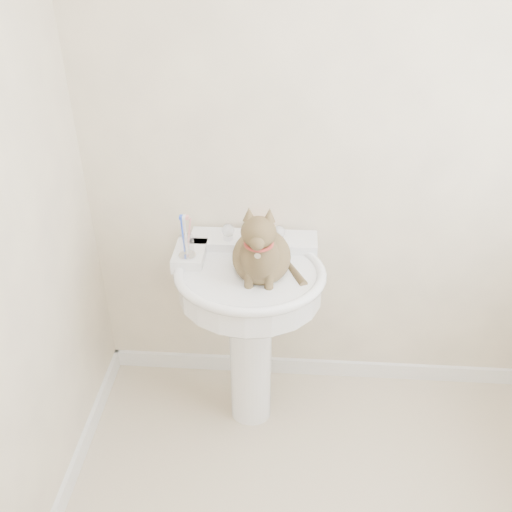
# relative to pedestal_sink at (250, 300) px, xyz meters

# --- Properties ---
(wall_back) EXTENTS (2.20, 0.00, 2.50)m
(wall_back) POSITION_rel_pedestal_sink_xyz_m (0.37, 0.29, 0.57)
(wall_back) COLOR beige
(wall_back) RESTS_ON ground
(baseboard_back) EXTENTS (2.20, 0.02, 0.09)m
(baseboard_back) POSITION_rel_pedestal_sink_xyz_m (0.37, 0.28, -0.64)
(baseboard_back) COLOR white
(baseboard_back) RESTS_ON floor
(pedestal_sink) EXTENTS (0.63, 0.62, 0.87)m
(pedestal_sink) POSITION_rel_pedestal_sink_xyz_m (0.00, 0.00, 0.00)
(pedestal_sink) COLOR white
(pedestal_sink) RESTS_ON floor
(faucet) EXTENTS (0.28, 0.12, 0.14)m
(faucet) POSITION_rel_pedestal_sink_xyz_m (0.00, 0.16, 0.23)
(faucet) COLOR silver
(faucet) RESTS_ON pedestal_sink
(soap_bar) EXTENTS (0.10, 0.08, 0.03)m
(soap_bar) POSITION_rel_pedestal_sink_xyz_m (0.02, 0.25, 0.20)
(soap_bar) COLOR #F85E2F
(soap_bar) RESTS_ON pedestal_sink
(toothbrush_cup) EXTENTS (0.07, 0.07, 0.19)m
(toothbrush_cup) POSITION_rel_pedestal_sink_xyz_m (-0.26, 0.03, 0.24)
(toothbrush_cup) COLOR silver
(toothbrush_cup) RESTS_ON pedestal_sink
(cat) EXTENTS (0.26, 0.32, 0.47)m
(cat) POSITION_rel_pedestal_sink_xyz_m (0.05, -0.02, 0.25)
(cat) COLOR brown
(cat) RESTS_ON pedestal_sink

